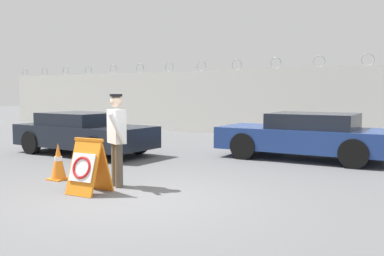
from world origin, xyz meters
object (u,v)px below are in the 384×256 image
Objects in this scene: barricade_sign at (88,166)px; security_guard at (116,135)px; traffic_cone_near at (58,162)px; parked_car_rear_sedan at (306,135)px; parked_car_front_coupe at (84,133)px.

barricade_sign is 0.86m from security_guard.
security_guard reaches higher than traffic_cone_near.
parked_car_front_coupe is at bearing 21.21° from parked_car_rear_sedan.
barricade_sign reaches higher than traffic_cone_near.
parked_car_front_coupe is at bearing 127.96° from traffic_cone_near.
security_guard is 4.74m from parked_car_front_coupe.
security_guard is 0.42× the size of parked_car_front_coupe.
security_guard is at bearing 66.76° from parked_car_rear_sedan.
security_guard is 1.62m from traffic_cone_near.
security_guard is 5.72m from parked_car_rear_sedan.
parked_car_rear_sedan reaches higher than traffic_cone_near.
barricade_sign is at bearing 68.40° from parked_car_rear_sedan.
security_guard reaches higher than barricade_sign.
traffic_cone_near is at bearing -50.55° from parked_car_front_coupe.
parked_car_rear_sedan is (2.10, 5.31, -0.36)m from security_guard.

